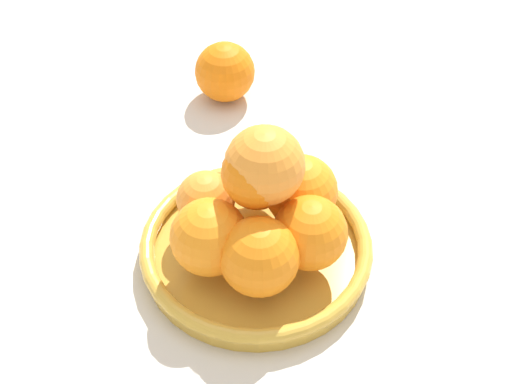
% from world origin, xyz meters
% --- Properties ---
extents(ground_plane, '(4.00, 4.00, 0.00)m').
position_xyz_m(ground_plane, '(0.00, 0.00, 0.00)').
color(ground_plane, beige).
extents(fruit_bowl, '(0.26, 0.26, 0.03)m').
position_xyz_m(fruit_bowl, '(0.00, 0.00, 0.02)').
color(fruit_bowl, gold).
rests_on(fruit_bowl, ground_plane).
extents(orange_pile, '(0.18, 0.20, 0.15)m').
position_xyz_m(orange_pile, '(0.00, 0.00, 0.09)').
color(orange_pile, orange).
rests_on(orange_pile, fruit_bowl).
extents(stray_orange, '(0.08, 0.08, 0.08)m').
position_xyz_m(stray_orange, '(-0.27, 0.14, 0.04)').
color(stray_orange, orange).
rests_on(stray_orange, ground_plane).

